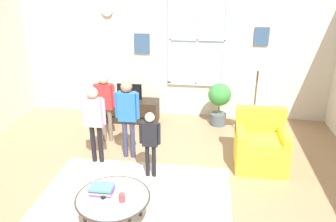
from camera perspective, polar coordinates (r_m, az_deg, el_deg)
The scene contains 17 objects.
ground_plane at distance 4.60m, azimuth -3.61°, elevation -14.32°, with size 6.88×6.40×0.02m, color #9E7A56.
back_wall at distance 6.75m, azimuth 1.06°, elevation 11.02°, with size 6.28×0.17×2.84m.
area_rug at distance 4.43m, azimuth -6.25°, elevation -15.79°, with size 2.55×2.07×0.01m, color #C6B29E.
tv_stand at distance 6.72m, azimuth -6.59°, elevation 0.12°, with size 1.14×0.44×0.45m.
television at distance 6.58m, azimuth -6.75°, elevation 3.36°, with size 0.49×0.08×0.34m.
armchair at distance 5.27m, azimuth 15.81°, elevation -5.86°, with size 0.76×0.74×0.87m.
coffee_table at distance 3.86m, azimuth -9.58°, elevation -14.81°, with size 0.85×0.85×0.45m.
book_stack at distance 3.90m, azimuth -11.52°, elevation -13.27°, with size 0.28×0.18×0.10m.
cup at distance 3.74m, azimuth -8.05°, elevation -14.72°, with size 0.07×0.07×0.09m, color #BF3F3F.
remote_near_books at distance 3.86m, azimuth -10.68°, elevation -14.27°, with size 0.04×0.14×0.02m, color black.
remote_near_cup at distance 3.97m, azimuth -9.70°, elevation -13.08°, with size 0.04×0.14×0.02m, color black.
person_blue_shirt at distance 5.12m, azimuth -7.08°, elevation 0.02°, with size 0.39×0.18×1.29m.
person_pink_shirt at distance 5.07m, azimuth -12.74°, elevation -0.96°, with size 0.37×0.17×1.24m.
person_red_shirt at distance 5.74m, azimuth -10.91°, elevation 1.86°, with size 0.37×0.17×1.24m.
person_black_shirt at distance 4.64m, azimuth -3.13°, elevation -4.65°, with size 0.31×0.14×1.01m.
potted_plant_by_window at distance 6.46m, azimuth 8.93°, elevation 1.96°, with size 0.44×0.44×0.86m.
floor_lamp at distance 5.57m, azimuth 15.44°, elevation 6.77°, with size 0.32×0.32×1.59m.
Camera 1 is at (0.76, -3.63, 2.71)m, focal length 34.92 mm.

